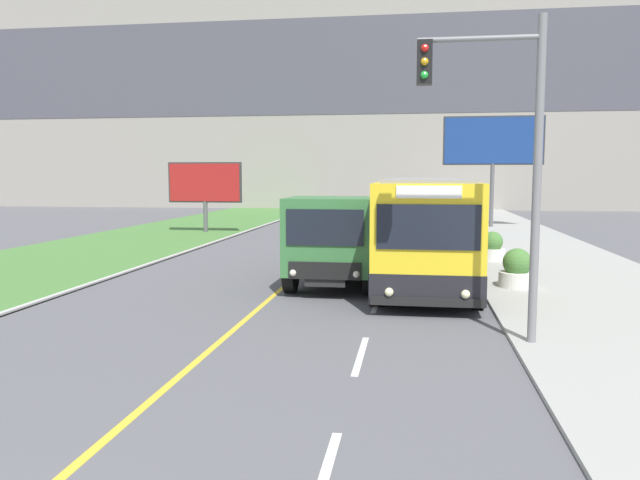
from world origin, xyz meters
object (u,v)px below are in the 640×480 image
car_distant (423,228)px  dump_truck (334,242)px  planter_round_near (517,270)px  planter_round_third (479,233)px  billboard_small (205,184)px  traffic_light_mast (502,139)px  city_bus (424,227)px  billboard_large (493,144)px  planter_round_second (492,248)px

car_distant → dump_truck: bearing=-102.0°
planter_round_near → planter_round_third: size_ratio=1.00×
car_distant → billboard_small: bearing=164.9°
car_distant → traffic_light_mast: size_ratio=0.71×
planter_round_third → billboard_small: bearing=163.1°
city_bus → billboard_large: 19.52m
traffic_light_mast → billboard_large: size_ratio=0.91×
car_distant → planter_round_third: car_distant is taller
dump_truck → city_bus: bearing=42.7°
city_bus → planter_round_third: city_bus is taller
dump_truck → planter_round_near: dump_truck is taller
car_distant → billboard_large: bearing=64.3°
planter_round_near → billboard_small: bearing=133.0°
car_distant → billboard_small: (-11.81, 3.18, 1.98)m
planter_round_second → billboard_large: bearing=83.5°
billboard_small → planter_round_near: size_ratio=3.82×
traffic_light_mast → planter_round_near: size_ratio=5.58×
dump_truck → billboard_small: (-9.18, 15.61, 1.37)m
billboard_large → planter_round_near: bearing=-94.8°
car_distant → planter_round_third: size_ratio=3.99×
dump_truck → billboard_large: billboard_large is taller
city_bus → traffic_light_mast: bearing=-80.9°
planter_round_third → city_bus: bearing=-106.2°
dump_truck → car_distant: (2.64, 12.43, -0.62)m
dump_truck → planter_round_third: bearing=65.6°
billboard_large → billboard_small: billboard_large is taller
traffic_light_mast → billboard_large: 26.81m
planter_round_second → planter_round_near: bearing=-89.9°
traffic_light_mast → billboard_small: bearing=121.5°
planter_round_second → billboard_small: bearing=145.4°
billboard_large → billboard_small: 17.04m
city_bus → billboard_large: size_ratio=1.80×
billboard_large → planter_round_near: billboard_large is taller
traffic_light_mast → planter_round_near: 6.85m
car_distant → billboard_large: 10.52m
planter_round_third → dump_truck: bearing=-114.4°
traffic_light_mast → dump_truck: bearing=124.3°
car_distant → planter_round_second: (2.42, -6.63, -0.15)m
billboard_large → planter_round_second: billboard_large is taller
dump_truck → billboard_small: bearing=120.4°
planter_round_second → car_distant: bearing=110.1°
planter_round_third → car_distant: bearing=155.0°
planter_round_near → planter_round_third: (0.05, 10.94, 0.00)m
billboard_large → planter_round_second: (-1.74, -15.27, -4.48)m
traffic_light_mast → planter_round_near: traffic_light_mast is taller
city_bus → car_distant: (0.11, 10.09, -0.87)m
city_bus → planter_round_near: 3.39m
billboard_large → billboard_small: bearing=-161.1°
traffic_light_mast → planter_round_second: traffic_light_mast is taller
city_bus → dump_truck: city_bus is taller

